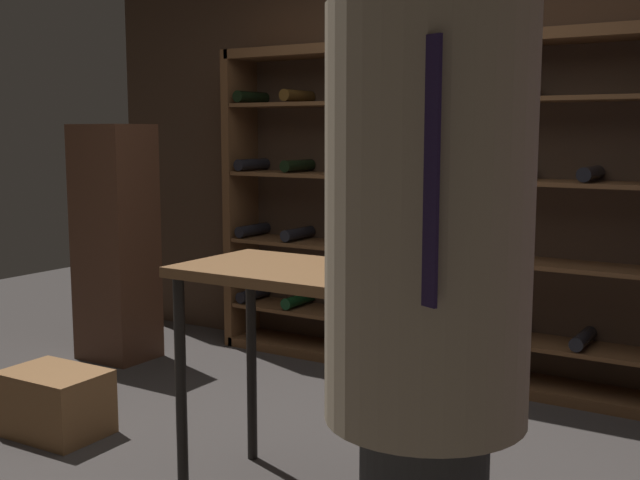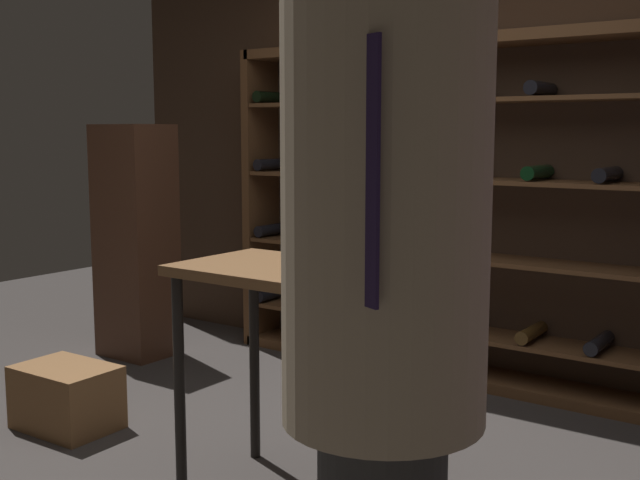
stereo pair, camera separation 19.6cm
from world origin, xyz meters
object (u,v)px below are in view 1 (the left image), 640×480
Objects in this scene: tasting_table at (306,303)px; display_cabinet at (116,243)px; wine_rack at (453,213)px; wine_bottle_amber_reserve at (345,230)px; person_bystander_red_print at (427,312)px; wine_bottle_gold_foil at (365,237)px; wine_glass_stemmed_right at (394,247)px; wine_crate at (55,402)px.

display_cabinet is (-2.12, 1.04, -0.06)m from tasting_table.
display_cabinet is (-1.96, -0.74, -0.23)m from wine_rack.
tasting_table is 2.75× the size of wine_bottle_amber_reserve.
wine_bottle_amber_reserve is (0.23, -1.61, 0.09)m from wine_rack.
tasting_table is 0.32m from wine_bottle_amber_reserve.
person_bystander_red_print reaches higher than wine_bottle_gold_foil.
tasting_table is 0.44m from wine_glass_stemmed_right.
wine_rack is 1.63m from wine_bottle_amber_reserve.
wine_bottle_gold_foil is at bearing 31.82° from tasting_table.
wine_glass_stemmed_right is (0.18, -0.12, -0.01)m from wine_bottle_gold_foil.
wine_glass_stemmed_right is (0.53, -1.79, 0.07)m from wine_rack.
wine_bottle_amber_reserve is (1.47, 0.22, 0.91)m from wine_crate.
wine_rack is 9.67× the size of wine_bottle_gold_foil.
wine_glass_stemmed_right is at bearing -33.47° from wine_bottle_gold_foil.
wine_rack is 1.86m from wine_glass_stemmed_right.
wine_bottle_amber_reserve is at bearing 69.13° from tasting_table.
wine_glass_stemmed_right is at bearing -0.11° from tasting_table.
wine_rack is 3.29× the size of tasting_table.
wine_bottle_gold_foil is (-0.72, 1.03, -0.01)m from person_bystander_red_print.
person_bystander_red_print is at bearing -32.85° from display_cabinet.
wine_glass_stemmed_right is at bearing 1.42° from wine_crate.
wine_rack reaches higher than wine_crate.
display_cabinet is (-0.71, 1.09, 0.59)m from wine_crate.
wine_bottle_gold_foil is 0.21m from wine_glass_stemmed_right.
tasting_table is (0.16, -1.78, -0.18)m from wine_rack.
wine_bottle_gold_foil is 0.93× the size of wine_bottle_amber_reserve.
wine_bottle_amber_reserve reaches higher than wine_bottle_gold_foil.
person_bystander_red_print is 3.98× the size of wine_crate.
display_cabinet is 4.50× the size of wine_bottle_gold_foil.
person_bystander_red_print reaches higher than wine_glass_stemmed_right.
person_bystander_red_print reaches higher than tasting_table.
wine_glass_stemmed_right is at bearing -73.61° from wine_rack.
wine_crate is 1.84m from wine_bottle_gold_foil.
person_bystander_red_print is at bearing -55.05° from wine_bottle_gold_foil.
wine_bottle_gold_foil reaches higher than wine_crate.
wine_bottle_amber_reserve is (2.19, -0.87, 0.32)m from display_cabinet.
wine_bottle_gold_foil is at bearing -78.23° from wine_rack.
person_bystander_red_print is 2.63m from wine_crate.
wine_rack reaches higher than wine_bottle_gold_foil.
display_cabinet is (-3.03, 1.95, -0.31)m from person_bystander_red_print.
person_bystander_red_print is 3.62m from display_cabinet.
tasting_table is 0.33m from wine_bottle_gold_foil.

